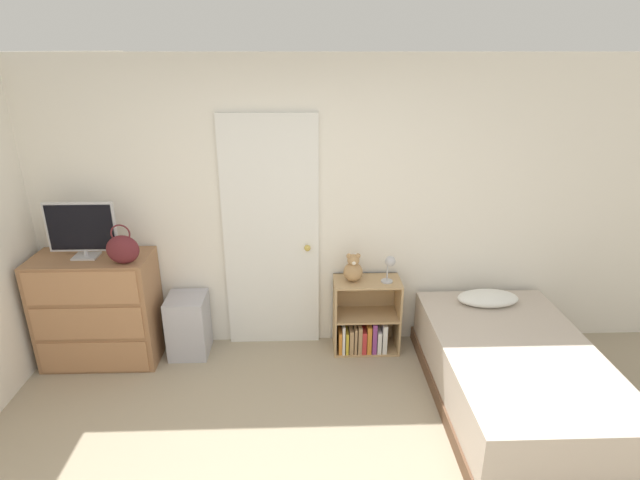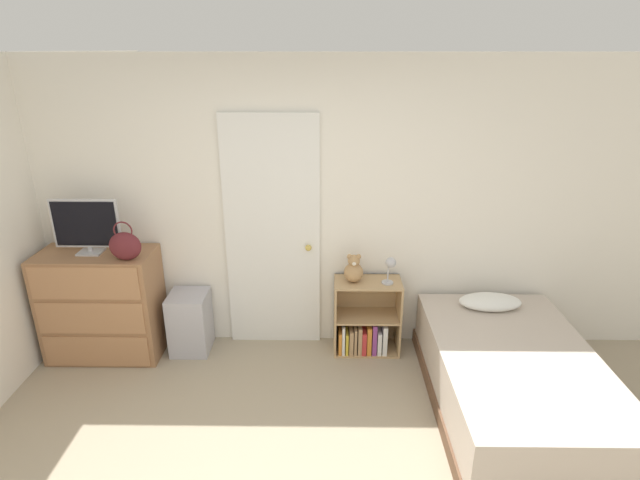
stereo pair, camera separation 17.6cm
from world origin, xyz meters
The scene contains 10 objects.
wall_back centered at (0.00, 2.15, 1.27)m, with size 10.00×0.06×2.55m.
door_closed centered at (-0.17, 2.10, 1.05)m, with size 0.82×0.09×2.10m.
dresser centered at (-1.65, 1.86, 0.49)m, with size 0.97×0.48×0.97m.
tv centered at (-1.67, 1.86, 1.21)m, with size 0.56×0.16×0.47m.
handbag centered at (-1.31, 1.72, 1.09)m, with size 0.26×0.13×0.33m.
storage_bin centered at (-0.92, 1.92, 0.28)m, with size 0.34×0.35×0.56m.
bookshelf centered at (0.65, 1.94, 0.24)m, with size 0.58×0.31×0.68m.
teddy_bear centered at (0.54, 1.94, 0.79)m, with size 0.17×0.17×0.26m.
desk_lamp centered at (0.85, 1.90, 0.85)m, with size 0.11×0.11×0.24m.
bed centered at (1.70, 1.15, 0.25)m, with size 1.17×1.91×0.61m.
Camera 2 is at (0.30, -1.97, 2.57)m, focal length 28.00 mm.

